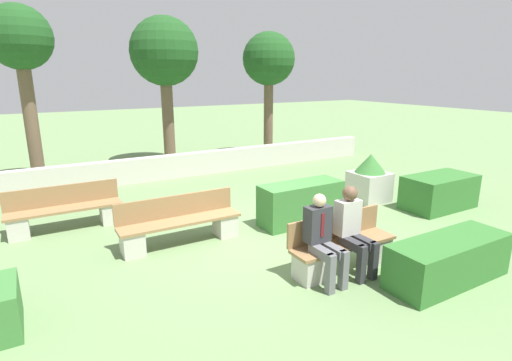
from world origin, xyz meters
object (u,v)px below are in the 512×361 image
bench_front (342,249)px  bench_right_side (65,213)px  tree_leftmost (20,45)px  tree_center_right (269,62)px  bench_left_side (180,225)px  person_seated_man (323,235)px  planter_corner_left (369,179)px  tree_center_left (164,54)px  person_seated_woman (353,226)px

bench_front → bench_right_side: (-3.58, 3.98, 0.01)m
bench_front → tree_leftmost: (-3.89, 8.19, 3.38)m
tree_center_right → tree_leftmost: bearing=-179.9°
bench_left_side → tree_center_right: (5.57, 6.00, 3.05)m
bench_right_side → tree_center_right: tree_center_right is taller
bench_left_side → bench_right_side: 2.48m
person_seated_man → tree_leftmost: (-3.36, 8.33, 2.98)m
bench_right_side → planter_corner_left: size_ratio=1.83×
bench_right_side → tree_leftmost: 5.40m
tree_center_left → tree_leftmost: bearing=-172.0°
person_seated_man → person_seated_woman: person_seated_woman is taller
bench_front → tree_center_left: size_ratio=0.38×
planter_corner_left → tree_center_right: size_ratio=0.26×
tree_center_left → tree_center_right: bearing=-8.7°
person_seated_woman → planter_corner_left: size_ratio=1.18×
planter_corner_left → tree_center_left: (-2.81, 6.42, 3.04)m
planter_corner_left → bench_front: bearing=-141.4°
bench_left_side → person_seated_woman: (1.92, -2.34, 0.41)m
tree_center_left → tree_center_right: tree_center_left is taller
bench_front → planter_corner_left: bearing=38.6°
bench_right_side → person_seated_woman: size_ratio=1.55×
bench_left_side → person_seated_man: person_seated_man is taller
tree_leftmost → tree_center_left: size_ratio=0.99×
person_seated_man → tree_center_right: (4.23, 8.35, 2.67)m
person_seated_woman → bench_left_side: bearing=129.3°
tree_leftmost → bench_front: bearing=-64.6°
bench_left_side → bench_right_side: size_ratio=1.04×
person_seated_woman → tree_leftmost: 9.68m
bench_front → tree_center_right: bearing=65.7°
planter_corner_left → bench_left_side: bearing=-178.4°
bench_front → bench_right_side: bearing=131.9°
bench_front → tree_leftmost: 9.68m
planter_corner_left → bench_right_side: bearing=165.8°
person_seated_man → tree_center_right: bearing=63.1°
bench_front → planter_corner_left: size_ratio=1.57×
bench_front → person_seated_woman: 0.45m
tree_center_right → tree_center_left: bearing=171.3°
bench_right_side → tree_center_left: (3.70, 4.77, 3.25)m
planter_corner_left → tree_center_right: 6.57m
bench_right_side → tree_leftmost: tree_leftmost is taller
bench_left_side → tree_center_right: tree_center_right is taller
bench_front → bench_left_side: bearing=130.2°
person_seated_woman → person_seated_man: bearing=-179.4°
bench_front → person_seated_woman: size_ratio=1.34×
bench_left_side → tree_leftmost: 7.16m
person_seated_man → planter_corner_left: (3.46, 2.48, -0.17)m
tree_center_right → person_seated_man: bearing=-116.9°
tree_leftmost → bench_left_side: bearing=-71.3°
person_seated_woman → tree_center_right: bearing=66.4°
person_seated_woman → tree_center_left: tree_center_left is taller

